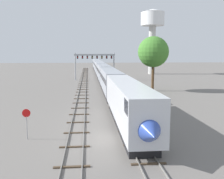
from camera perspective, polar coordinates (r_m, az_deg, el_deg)
ground_plane at (r=25.03m, az=0.25°, el=-10.65°), size 400.00×400.00×0.00m
track_main at (r=84.10m, az=-2.33°, el=2.51°), size 2.60×200.00×0.16m
track_near at (r=64.12m, az=-6.32°, el=0.78°), size 2.60×160.00×0.16m
passenger_train at (r=83.85m, az=-2.34°, el=4.23°), size 3.04×132.30×4.80m
signal_gantry at (r=78.26m, az=-3.80°, el=6.47°), size 12.10×0.49×8.13m
water_tower at (r=102.99m, az=8.82°, el=13.92°), size 8.97×8.97×24.51m
stop_sign at (r=25.57m, az=-18.13°, el=-6.28°), size 0.76×0.08×2.88m
trackside_tree_left at (r=55.84m, az=9.00°, el=8.09°), size 6.46×6.46×11.51m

